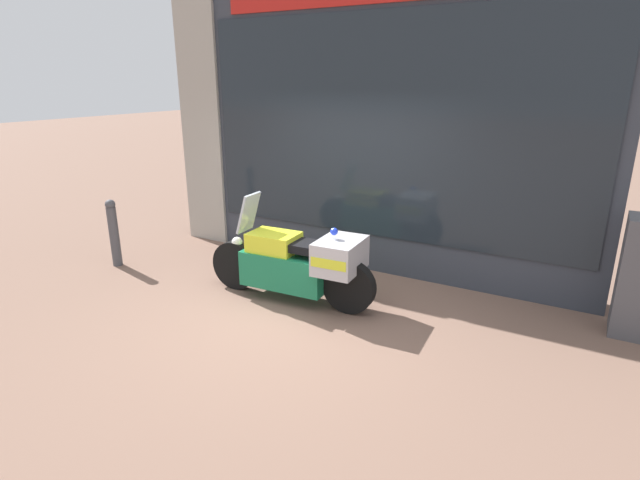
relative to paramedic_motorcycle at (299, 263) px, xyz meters
The scene contains 5 objects.
ground_plane 0.66m from the paramedic_motorcycle, 73.36° to the right, with size 60.00×60.00×0.00m, color #7A5B4C.
shop_building 2.18m from the paramedic_motorcycle, 99.36° to the left, with size 6.45×0.55×3.93m.
window_display 1.69m from the paramedic_motorcycle, 74.98° to the left, with size 5.21×0.30×1.90m.
paramedic_motorcycle is the anchor object (origin of this frame).
street_bollard 3.04m from the paramedic_motorcycle, behind, with size 0.14×0.14×1.00m.
Camera 1 is at (2.94, -4.45, 2.67)m, focal length 28.00 mm.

